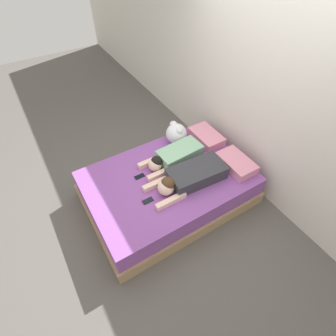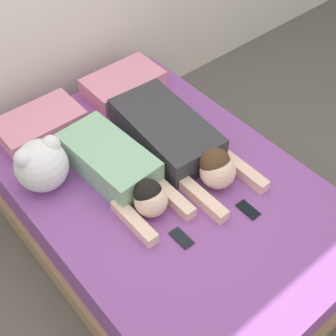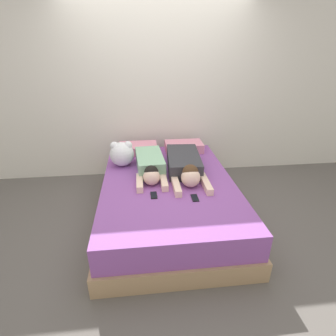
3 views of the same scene
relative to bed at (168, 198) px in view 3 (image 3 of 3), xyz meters
The scene contains 10 objects.
ground_plane 0.24m from the bed, ahead, with size 12.00×12.00×0.00m, color #5B5651.
wall_back 1.64m from the bed, 90.00° to the left, with size 12.00×0.06×2.60m.
bed is the anchor object (origin of this frame).
pillow_head_left 0.99m from the bed, 110.60° to the left, with size 0.53×0.33×0.13m.
pillow_head_right 0.99m from the bed, 69.40° to the left, with size 0.53×0.33×0.13m.
person_left 0.44m from the bed, 133.42° to the left, with size 0.35×0.89×0.21m.
person_right 0.44m from the bed, 36.98° to the left, with size 0.44×1.07×0.24m.
cell_phone_left 0.45m from the bed, 119.22° to the right, with size 0.07×0.13×0.01m.
cell_phone_right 0.54m from the bed, 62.30° to the right, with size 0.07×0.13×0.01m.
plush_toy 0.82m from the bed, 138.62° to the left, with size 0.30×0.30×0.32m.
Camera 3 is at (-0.30, -2.63, 1.88)m, focal length 28.00 mm.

